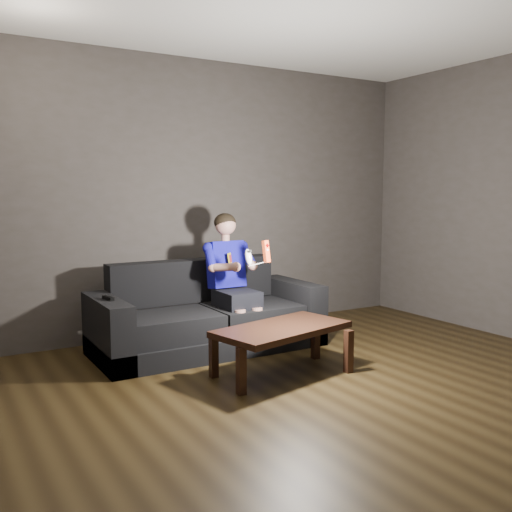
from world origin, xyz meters
TOP-DOWN VIEW (x-y plane):
  - floor at (0.00, 0.00)m, footprint 5.00×5.00m
  - back_wall at (0.00, 2.50)m, footprint 5.00×0.04m
  - sofa at (-0.20, 1.83)m, footprint 2.02×0.87m
  - child at (0.03, 1.79)m, footprint 0.48×0.58m
  - wii_remote_red at (0.12, 1.33)m, footprint 0.05×0.07m
  - nunchuk_white at (-0.05, 1.34)m, footprint 0.07×0.10m
  - wii_remote_black at (-1.10, 1.76)m, footprint 0.06×0.15m
  - coffee_table at (-0.02, 0.87)m, footprint 1.15×0.75m

SIDE VIEW (x-z plane):
  - floor at x=0.00m, z-range 0.00..0.00m
  - sofa at x=-0.20m, z-range -0.14..0.64m
  - coffee_table at x=-0.02m, z-range 0.14..0.53m
  - wii_remote_black at x=-1.10m, z-range 0.55..0.58m
  - child at x=0.03m, z-range 0.11..1.28m
  - nunchuk_white at x=-0.05m, z-range 0.80..0.95m
  - wii_remote_red at x=0.12m, z-range 0.82..1.01m
  - back_wall at x=0.00m, z-range 0.00..2.70m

